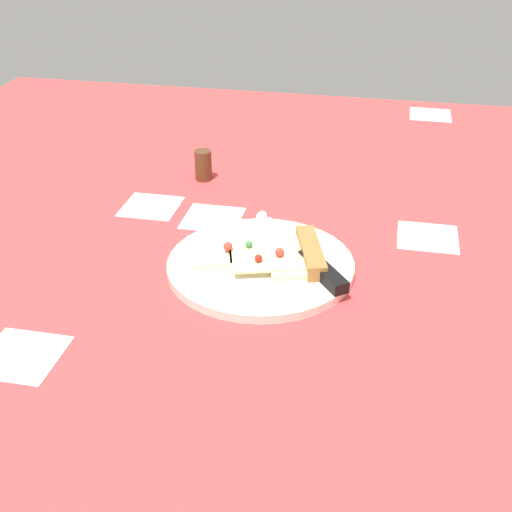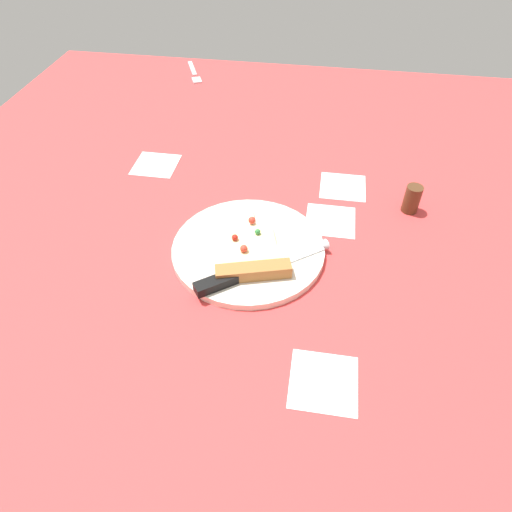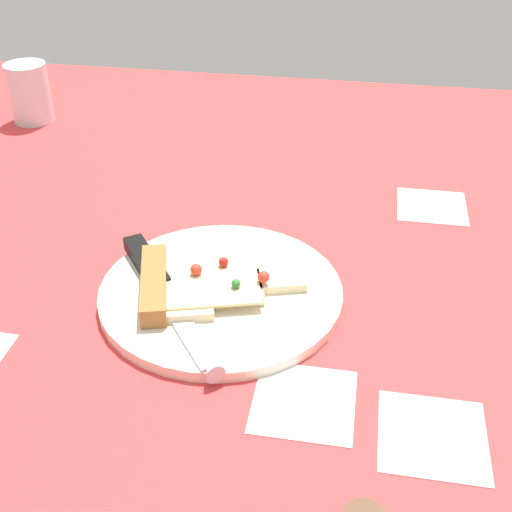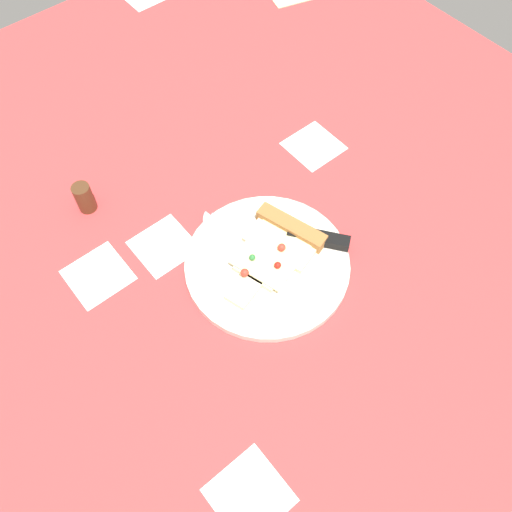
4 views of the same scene
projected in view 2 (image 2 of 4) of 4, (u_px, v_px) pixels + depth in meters
ground_plane at (281, 243)px, 81.56cm from camera, size 154.52×154.52×3.00cm
plate at (248, 249)px, 77.41cm from camera, size 26.05×26.05×1.26cm
pizza_slice at (250, 253)px, 74.59cm from camera, size 13.65×18.90×2.59cm
knife at (251, 271)px, 72.03cm from camera, size 20.51×16.00×2.45cm
pepper_shaker at (412, 199)px, 84.04cm from camera, size 3.02×3.02×5.41cm
fork at (194, 72)px, 130.56cm from camera, size 7.75×14.75×0.80cm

